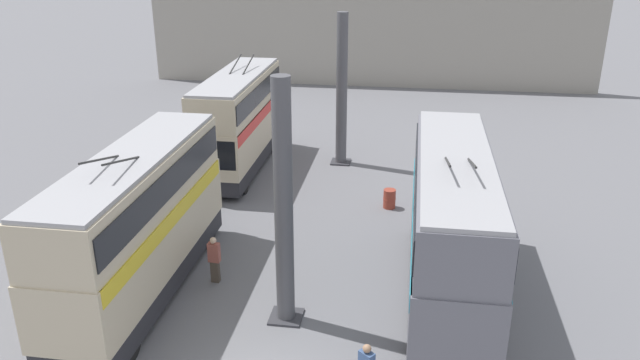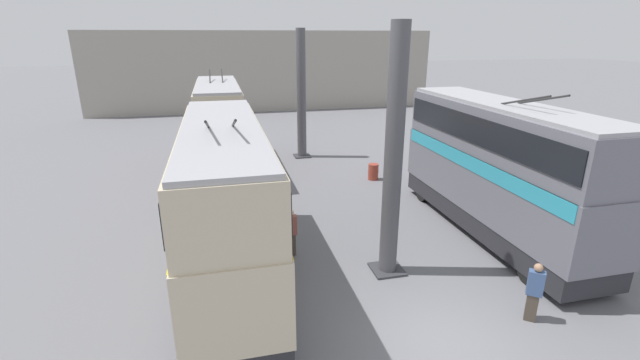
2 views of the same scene
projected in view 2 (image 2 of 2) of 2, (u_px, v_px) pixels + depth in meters
The scene contains 10 objects.
ground_plane at pixel (440, 342), 11.28m from camera, with size 240.00×240.00×0.00m, color slate.
depot_back_wall at pixel (267, 72), 44.27m from camera, with size 0.50×36.00×8.14m.
support_column_near at pixel (393, 161), 13.44m from camera, with size 1.06×1.06×8.11m.
support_column_far at pixel (301, 97), 27.27m from camera, with size 1.06×1.06×8.11m.
bus_left_far at pixel (499, 162), 16.60m from camera, with size 10.64×2.54×5.91m.
bus_right_mid at pixel (226, 195), 13.36m from camera, with size 10.40×2.54×5.77m.
bus_right_far at pixel (219, 122), 24.84m from camera, with size 9.32×2.54×5.73m.
person_by_left_row at pixel (534, 291), 11.85m from camera, with size 0.45×0.48×1.80m.
person_by_right_row at pixel (291, 231), 15.46m from camera, with size 0.27×0.44×1.79m.
oil_drum at pixel (373, 172), 23.85m from camera, with size 0.59×0.59×0.89m.
Camera 2 is at (-8.31, 5.26, 7.67)m, focal length 24.00 mm.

